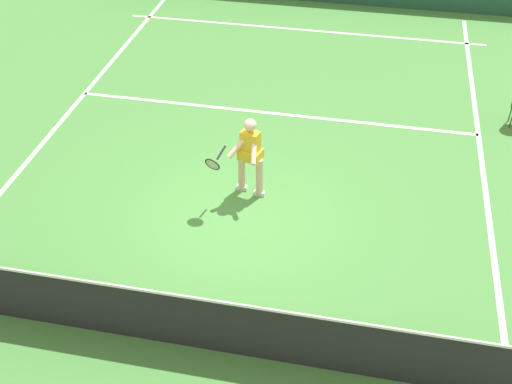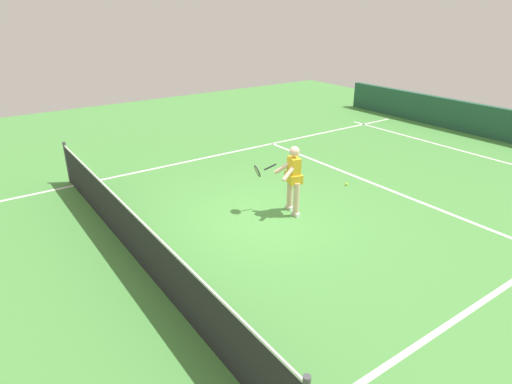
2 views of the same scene
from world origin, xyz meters
TOP-DOWN VIEW (x-y plane):
  - ground_plane at (0.00, 0.00)m, footprint 27.57×27.57m
  - court_back_wall at (0.00, -10.30)m, footprint 13.70×0.24m
  - baseline_marking at (0.00, -8.10)m, footprint 9.70×0.10m
  - service_line_marking at (0.00, -3.62)m, footprint 8.70×0.10m
  - sideline_left_marking at (-4.35, 0.00)m, footprint 0.10×19.21m
  - sideline_right_marking at (4.35, 0.00)m, footprint 0.10×19.21m
  - court_net at (0.00, 2.82)m, footprint 9.38×0.08m
  - tennis_player at (-0.11, -0.76)m, footprint 0.95×0.88m
  - tennis_ball_near at (0.30, -2.96)m, footprint 0.07×0.07m

SIDE VIEW (x-z plane):
  - ground_plane at x=0.00m, z-range 0.00..0.00m
  - baseline_marking at x=0.00m, z-range 0.00..0.01m
  - service_line_marking at x=0.00m, z-range 0.00..0.01m
  - sideline_left_marking at x=-4.35m, z-range 0.00..0.01m
  - sideline_right_marking at x=4.35m, z-range 0.00..0.01m
  - tennis_ball_near at x=0.30m, z-range 0.00..0.07m
  - court_net at x=0.00m, z-range -0.03..1.07m
  - court_back_wall at x=0.00m, z-range 0.00..1.09m
  - tennis_player at x=-0.11m, z-range 0.07..1.62m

